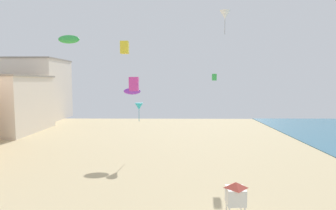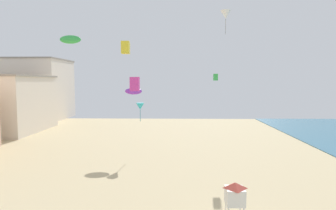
{
  "view_description": "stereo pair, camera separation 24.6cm",
  "coord_description": "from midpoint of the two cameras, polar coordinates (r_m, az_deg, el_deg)",
  "views": [
    {
      "loc": [
        7.24,
        -2.94,
        8.61
      ],
      "look_at": [
        6.93,
        18.33,
        6.77
      ],
      "focal_mm": 29.62,
      "sensor_mm": 36.0,
      "label": 1
    },
    {
      "loc": [
        7.49,
        -2.93,
        8.61
      ],
      "look_at": [
        6.93,
        18.33,
        6.77
      ],
      "focal_mm": 29.62,
      "sensor_mm": 36.0,
      "label": 2
    }
  ],
  "objects": [
    {
      "name": "kite_green_parafoil",
      "position": [
        33.73,
        -19.93,
        12.59
      ],
      "size": [
        2.4,
        0.67,
        0.93
      ],
      "color": "green"
    },
    {
      "name": "kite_yellow_box",
      "position": [
        29.42,
        -9.17,
        11.61
      ],
      "size": [
        0.81,
        0.81,
        1.27
      ],
      "color": "yellow"
    },
    {
      "name": "kite_white_delta",
      "position": [
        26.91,
        11.39,
        17.73
      ],
      "size": [
        0.94,
        0.94,
        2.13
      ],
      "color": "white"
    },
    {
      "name": "lifeguard_stand",
      "position": [
        17.97,
        13.36,
        -17.33
      ],
      "size": [
        1.1,
        1.1,
        2.55
      ],
      "rotation": [
        0.0,
        0.0,
        0.26
      ],
      "color": "white",
      "rests_on": "ground"
    },
    {
      "name": "boardwalk_hotel_far",
      "position": [
        69.59,
        -26.43,
        2.91
      ],
      "size": [
        14.28,
        12.83,
        13.5
      ],
      "color": "silver",
      "rests_on": "ground"
    },
    {
      "name": "kite_purple_parafoil",
      "position": [
        37.33,
        -7.59,
        2.82
      ],
      "size": [
        2.26,
        0.63,
        0.88
      ],
      "color": "purple"
    },
    {
      "name": "kite_magenta_box_2",
      "position": [
        29.36,
        -7.27,
        4.3
      ],
      "size": [
        0.95,
        0.95,
        1.49
      ],
      "color": "#DB3D9E"
    },
    {
      "name": "kite_cyan_delta",
      "position": [
        34.51,
        -6.21,
        -0.28
      ],
      "size": [
        1.02,
        1.02,
        2.31
      ],
      "color": "#2DB7CC"
    },
    {
      "name": "kite_green_box",
      "position": [
        34.78,
        9.29,
        5.67
      ],
      "size": [
        0.52,
        0.52,
        0.82
      ],
      "color": "green"
    }
  ]
}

